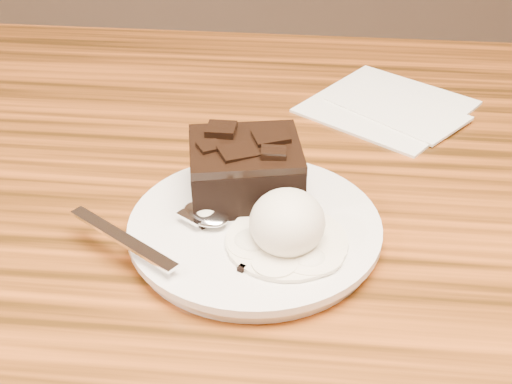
# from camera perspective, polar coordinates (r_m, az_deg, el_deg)

# --- Properties ---
(plate) EXTENTS (0.21, 0.21, 0.02)m
(plate) POSITION_cam_1_polar(r_m,az_deg,el_deg) (0.56, -0.10, -3.22)
(plate) COLOR silver
(plate) RESTS_ON dining_table
(brownie) EXTENTS (0.10, 0.10, 0.04)m
(brownie) POSITION_cam_1_polar(r_m,az_deg,el_deg) (0.58, -0.87, 1.60)
(brownie) COLOR black
(brownie) RESTS_ON plate
(ice_cream_scoop) EXTENTS (0.06, 0.06, 0.05)m
(ice_cream_scoop) POSITION_cam_1_polar(r_m,az_deg,el_deg) (0.53, 2.60, -2.51)
(ice_cream_scoop) COLOR white
(ice_cream_scoop) RESTS_ON plate
(melt_puddle) EXTENTS (0.10, 0.10, 0.00)m
(melt_puddle) POSITION_cam_1_polar(r_m,az_deg,el_deg) (0.54, 2.55, -4.14)
(melt_puddle) COLOR white
(melt_puddle) RESTS_ON plate
(spoon) EXTENTS (0.16, 0.12, 0.01)m
(spoon) POSITION_cam_1_polar(r_m,az_deg,el_deg) (0.56, -4.15, -1.97)
(spoon) COLOR silver
(spoon) RESTS_ON plate
(napkin) EXTENTS (0.21, 0.21, 0.01)m
(napkin) POSITION_cam_1_polar(r_m,az_deg,el_deg) (0.78, 10.77, 7.03)
(napkin) COLOR white
(napkin) RESTS_ON dining_table
(crumb_a) EXTENTS (0.01, 0.01, 0.00)m
(crumb_a) POSITION_cam_1_polar(r_m,az_deg,el_deg) (0.51, -1.19, -6.33)
(crumb_a) COLOR black
(crumb_a) RESTS_ON plate
(crumb_b) EXTENTS (0.01, 0.01, 0.00)m
(crumb_b) POSITION_cam_1_polar(r_m,az_deg,el_deg) (0.55, -4.42, -2.83)
(crumb_b) COLOR black
(crumb_b) RESTS_ON plate
(crumb_c) EXTENTS (0.01, 0.01, 0.00)m
(crumb_c) POSITION_cam_1_polar(r_m,az_deg,el_deg) (0.53, 1.45, -5.03)
(crumb_c) COLOR black
(crumb_c) RESTS_ON plate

